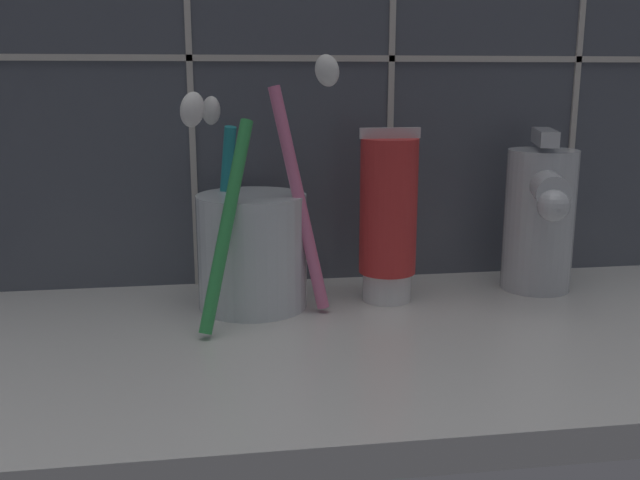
% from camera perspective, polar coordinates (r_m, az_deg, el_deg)
% --- Properties ---
extents(sink_counter, '(0.66, 0.29, 0.02)m').
position_cam_1_polar(sink_counter, '(0.50, 7.34, -8.39)').
color(sink_counter, silver).
rests_on(sink_counter, ground).
extents(toothbrush_cup, '(0.12, 0.13, 0.19)m').
position_cam_1_polar(toothbrush_cup, '(0.54, -5.45, -0.46)').
color(toothbrush_cup, silver).
rests_on(toothbrush_cup, sink_counter).
extents(toothpaste_tube, '(0.05, 0.04, 0.13)m').
position_cam_1_polar(toothpaste_tube, '(0.55, 5.75, 1.84)').
color(toothpaste_tube, white).
rests_on(toothpaste_tube, sink_counter).
extents(sink_faucet, '(0.06, 0.10, 0.13)m').
position_cam_1_polar(sink_faucet, '(0.60, 17.22, 1.93)').
color(sink_faucet, silver).
rests_on(sink_faucet, sink_counter).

